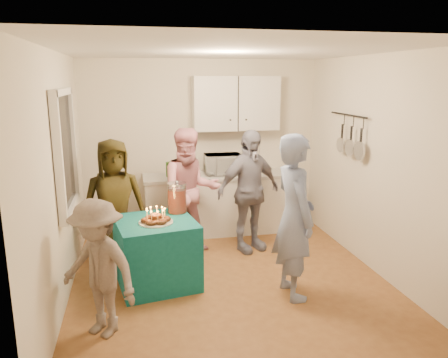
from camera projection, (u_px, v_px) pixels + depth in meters
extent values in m
plane|color=brown|center=(230.00, 281.00, 5.11)|extent=(4.00, 4.00, 0.00)
plane|color=white|center=(231.00, 50.00, 4.52)|extent=(4.00, 4.00, 0.00)
plane|color=silver|center=(202.00, 146.00, 6.72)|extent=(3.60, 3.60, 0.00)
plane|color=silver|center=(59.00, 181.00, 4.45)|extent=(4.00, 4.00, 0.00)
plane|color=silver|center=(378.00, 166.00, 5.18)|extent=(4.00, 4.00, 0.00)
cube|color=black|center=(64.00, 152.00, 4.69)|extent=(0.04, 1.00, 1.20)
cube|color=white|center=(218.00, 205.00, 6.67)|extent=(2.20, 0.58, 0.86)
cube|color=beige|center=(218.00, 176.00, 6.57)|extent=(2.24, 0.62, 0.05)
cube|color=white|center=(236.00, 103.00, 6.53)|extent=(1.30, 0.30, 0.80)
cube|color=black|center=(346.00, 134.00, 5.76)|extent=(0.12, 1.00, 0.60)
imported|color=white|center=(223.00, 164.00, 6.55)|extent=(0.55, 0.39, 0.30)
cube|color=#0F5E64|center=(157.00, 252.00, 4.98)|extent=(0.98, 0.98, 0.76)
cylinder|color=#AC290D|center=(177.00, 198.00, 5.16)|extent=(0.22, 0.22, 0.34)
imported|color=#7F8EB9|center=(294.00, 217.00, 4.61)|extent=(0.46, 0.67, 1.78)
imported|color=#4F4416|center=(114.00, 203.00, 5.43)|extent=(0.86, 0.64, 1.61)
imported|color=pink|center=(190.00, 191.00, 5.82)|extent=(0.87, 0.70, 1.69)
imported|color=#100F34|center=(249.00, 191.00, 5.88)|extent=(1.06, 0.72, 1.66)
imported|color=#645750|center=(98.00, 269.00, 3.93)|extent=(0.95, 0.91, 1.29)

